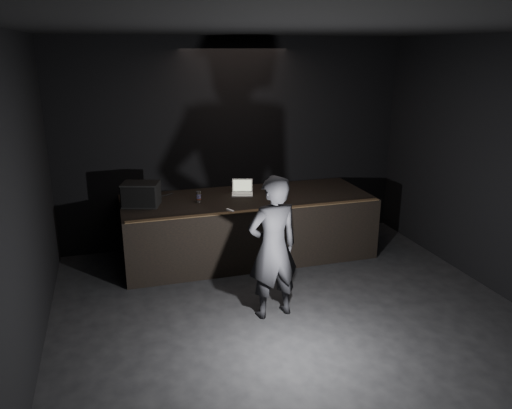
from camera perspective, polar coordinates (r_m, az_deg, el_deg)
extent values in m
plane|color=black|center=(6.12, 6.22, -15.36)|extent=(7.00, 7.00, 0.00)
cube|color=black|center=(8.61, -2.41, 7.02)|extent=(6.00, 0.10, 3.50)
cube|color=black|center=(5.05, -26.32, -2.34)|extent=(0.10, 7.00, 3.50)
cube|color=black|center=(5.15, 7.56, 19.50)|extent=(6.00, 7.00, 0.04)
cube|color=black|center=(8.22, -0.98, -2.51)|extent=(4.00, 1.50, 1.00)
cube|color=brown|center=(7.41, 0.48, -0.63)|extent=(3.92, 0.10, 0.01)
cube|color=black|center=(7.79, -13.00, 1.16)|extent=(0.63, 0.52, 0.36)
cube|color=black|center=(7.60, -13.34, 0.74)|extent=(0.49, 0.17, 0.30)
cylinder|color=black|center=(8.07, -12.14, 0.53)|extent=(0.82, 0.54, 0.02)
cube|color=silver|center=(8.19, -1.57, 1.15)|extent=(0.39, 0.32, 0.02)
cube|color=silver|center=(8.18, -1.57, 1.21)|extent=(0.31, 0.21, 0.00)
cube|color=silver|center=(8.30, -1.56, 2.21)|extent=(0.35, 0.16, 0.22)
cube|color=#B7E242|center=(8.29, -1.57, 2.19)|extent=(0.30, 0.13, 0.18)
cylinder|color=silver|center=(7.84, -6.58, 0.90)|extent=(0.07, 0.07, 0.17)
cylinder|color=navy|center=(7.84, -6.58, 0.93)|extent=(0.07, 0.07, 0.08)
cylinder|color=#A8330F|center=(7.85, -6.57, 0.63)|extent=(0.07, 0.07, 0.01)
cylinder|color=white|center=(8.20, 1.77, 1.53)|extent=(0.09, 0.09, 0.11)
cube|color=white|center=(7.37, -2.98, -0.68)|extent=(0.09, 0.15, 0.03)
imported|color=black|center=(6.24, 1.96, -4.94)|extent=(0.73, 0.53, 1.86)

